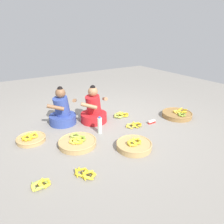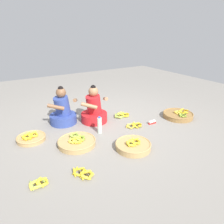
# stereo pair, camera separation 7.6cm
# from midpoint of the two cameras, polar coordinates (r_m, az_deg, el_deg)

# --- Properties ---
(ground_plane) EXTENTS (10.00, 10.00, 0.00)m
(ground_plane) POSITION_cam_midpoint_polar(r_m,az_deg,el_deg) (4.08, -2.06, -3.68)
(ground_plane) COLOR gray
(vendor_woman_front) EXTENTS (0.70, 0.55, 0.76)m
(vendor_woman_front) POSITION_cam_midpoint_polar(r_m,az_deg,el_deg) (4.17, -5.54, 0.42)
(vendor_woman_front) COLOR red
(vendor_woman_front) RESTS_ON ground
(vendor_woman_behind) EXTENTS (0.70, 0.53, 0.76)m
(vendor_woman_behind) POSITION_cam_midpoint_polar(r_m,az_deg,el_deg) (4.19, -13.90, -0.04)
(vendor_woman_behind) COLOR #334793
(vendor_woman_behind) RESTS_ON ground
(banana_basket_mid_right) EXTENTS (0.62, 0.62, 0.17)m
(banana_basket_mid_right) POSITION_cam_midpoint_polar(r_m,az_deg,el_deg) (4.64, 16.89, -0.60)
(banana_basket_mid_right) COLOR olive
(banana_basket_mid_right) RESTS_ON ground
(banana_basket_near_vendor) EXTENTS (0.48, 0.48, 0.15)m
(banana_basket_near_vendor) POSITION_cam_midpoint_polar(r_m,az_deg,el_deg) (3.78, -21.79, -6.78)
(banana_basket_near_vendor) COLOR tan
(banana_basket_near_vendor) RESTS_ON ground
(banana_basket_front_right) EXTENTS (0.56, 0.56, 0.17)m
(banana_basket_front_right) POSITION_cam_midpoint_polar(r_m,az_deg,el_deg) (3.33, 5.36, -8.99)
(banana_basket_front_right) COLOR tan
(banana_basket_front_right) RESTS_ON ground
(banana_basket_mid_left) EXTENTS (0.61, 0.61, 0.15)m
(banana_basket_mid_left) POSITION_cam_midpoint_polar(r_m,az_deg,el_deg) (3.45, -10.04, -8.11)
(banana_basket_mid_left) COLOR tan
(banana_basket_mid_left) RESTS_ON ground
(loose_bananas_near_bicycle) EXTENTS (0.34, 0.26, 0.10)m
(loose_bananas_near_bicycle) POSITION_cam_midpoint_polar(r_m,az_deg,el_deg) (4.03, 5.55, -3.59)
(loose_bananas_near_bicycle) COLOR gold
(loose_bananas_near_bicycle) RESTS_ON ground
(loose_bananas_back_left) EXTENTS (0.24, 0.20, 0.09)m
(loose_bananas_back_left) POSITION_cam_midpoint_polar(r_m,az_deg,el_deg) (2.79, -19.45, -18.07)
(loose_bananas_back_left) COLOR yellow
(loose_bananas_back_left) RESTS_ON ground
(loose_bananas_back_center) EXTENTS (0.27, 0.32, 0.09)m
(loose_bananas_back_center) POSITION_cam_midpoint_polar(r_m,az_deg,el_deg) (2.82, -7.99, -16.33)
(loose_bananas_back_center) COLOR yellow
(loose_bananas_back_center) RESTS_ON ground
(loose_bananas_back_right) EXTENTS (0.37, 0.29, 0.10)m
(loose_bananas_back_right) POSITION_cam_midpoint_polar(r_m,az_deg,el_deg) (4.48, 2.05, -0.80)
(loose_bananas_back_right) COLOR yellow
(loose_bananas_back_right) RESTS_ON ground
(water_bottle) EXTENTS (0.08, 0.08, 0.32)m
(water_bottle) POSITION_cam_midpoint_polar(r_m,az_deg,el_deg) (3.73, -3.95, -3.68)
(water_bottle) COLOR silver
(water_bottle) RESTS_ON ground
(packet_carton_stack) EXTENTS (0.17, 0.07, 0.06)m
(packet_carton_stack) POSITION_cam_midpoint_polar(r_m,az_deg,el_deg) (4.22, 10.24, -2.66)
(packet_carton_stack) COLOR red
(packet_carton_stack) RESTS_ON ground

